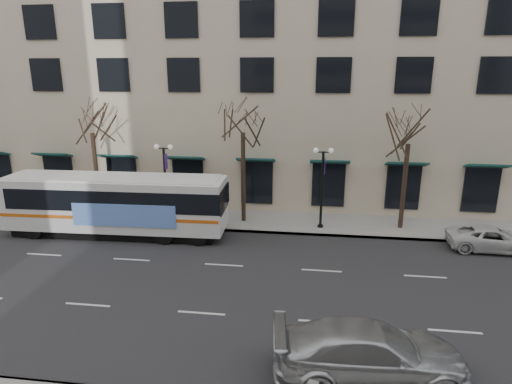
% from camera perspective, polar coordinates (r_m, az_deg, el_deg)
% --- Properties ---
extents(ground, '(160.00, 160.00, 0.00)m').
position_cam_1_polar(ground, '(20.44, -5.63, -12.42)').
color(ground, black).
rests_on(ground, ground).
extents(sidewalk_far, '(80.00, 4.00, 0.15)m').
position_cam_1_polar(sidewalk_far, '(28.19, 8.53, -4.22)').
color(sidewalk_far, gray).
rests_on(sidewalk_far, ground).
extents(building_hotel, '(40.00, 20.00, 24.00)m').
position_cam_1_polar(building_hotel, '(39.09, -1.88, 19.25)').
color(building_hotel, '#C1AF93').
rests_on(building_hotel, ground).
extents(tree_far_left, '(3.60, 3.60, 8.34)m').
position_cam_1_polar(tree_far_left, '(30.08, -21.18, 9.14)').
color(tree_far_left, black).
rests_on(tree_far_left, ground).
extents(tree_far_mid, '(3.60, 3.60, 8.55)m').
position_cam_1_polar(tree_far_mid, '(26.80, -1.77, 9.94)').
color(tree_far_mid, black).
rests_on(tree_far_mid, ground).
extents(tree_far_right, '(3.60, 3.60, 8.06)m').
position_cam_1_polar(tree_far_right, '(27.12, 19.81, 8.06)').
color(tree_far_right, black).
rests_on(tree_far_right, ground).
extents(lamp_post_left, '(1.22, 0.45, 5.21)m').
position_cam_1_polar(lamp_post_left, '(28.14, -11.99, 1.68)').
color(lamp_post_left, black).
rests_on(lamp_post_left, ground).
extents(lamp_post_right, '(1.22, 0.45, 5.21)m').
position_cam_1_polar(lamp_post_right, '(26.58, 8.82, 1.02)').
color(lamp_post_right, black).
rests_on(lamp_post_right, ground).
extents(city_bus, '(13.44, 3.27, 3.63)m').
position_cam_1_polar(city_bus, '(27.11, -18.06, -1.41)').
color(city_bus, white).
rests_on(city_bus, ground).
extents(silver_car, '(6.48, 3.16, 1.82)m').
position_cam_1_polar(silver_car, '(15.16, 14.94, -19.97)').
color(silver_car, '#B2B5BA').
rests_on(silver_car, ground).
extents(white_pickup, '(4.83, 2.37, 1.32)m').
position_cam_1_polar(white_pickup, '(27.32, 28.96, -5.46)').
color(white_pickup, silver).
rests_on(white_pickup, ground).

